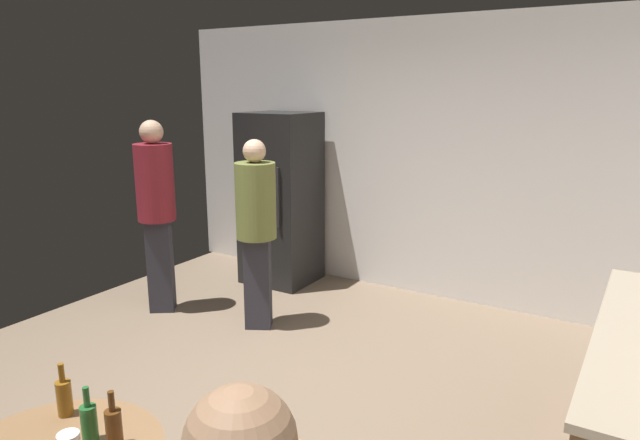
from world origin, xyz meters
name	(u,v)px	position (x,y,z in m)	size (l,w,h in m)	color
ground_plane	(245,415)	(0.00, 0.00, -0.05)	(5.20, 5.20, 0.10)	#7A6651
wall_back	(408,160)	(0.00, 2.63, 1.35)	(5.32, 0.06, 2.70)	silver
refrigerator	(281,199)	(-1.24, 2.20, 0.90)	(0.70, 0.68, 1.80)	black
beer_bottle_amber	(64,396)	(0.16, -1.34, 0.82)	(0.06, 0.06, 0.23)	#8C5919
beer_bottle_brown	(114,427)	(0.51, -1.38, 0.82)	(0.06, 0.06, 0.23)	#593314
beer_bottle_green	(89,422)	(0.40, -1.41, 0.82)	(0.06, 0.06, 0.23)	#26662D
person_in_olive_shirt	(256,221)	(-0.71, 1.08, 0.96)	(0.46, 0.46, 1.64)	#2D2D38
person_in_maroon_shirt	(156,202)	(-1.71, 0.91, 1.04)	(0.47, 0.47, 1.77)	#2D2D38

